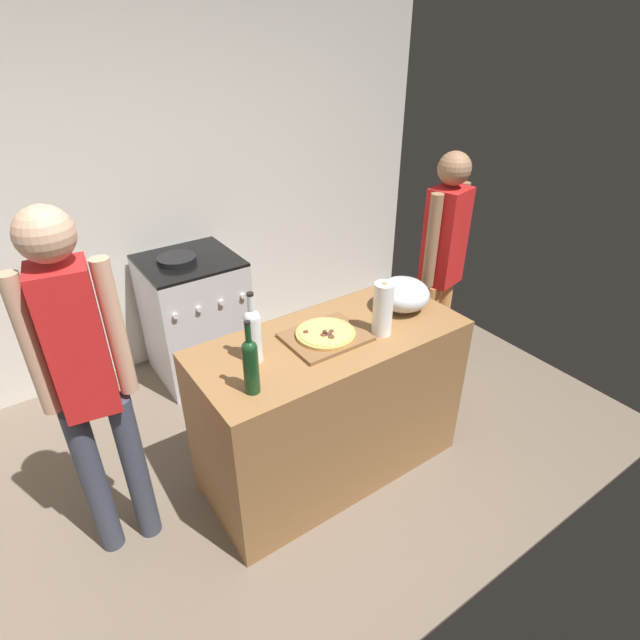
# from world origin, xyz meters

# --- Properties ---
(ground_plane) EXTENTS (4.40, 3.04, 0.02)m
(ground_plane) POSITION_xyz_m (0.00, 1.22, -0.01)
(ground_plane) COLOR #6B5B4C
(kitchen_wall_rear) EXTENTS (4.40, 0.10, 2.60)m
(kitchen_wall_rear) POSITION_xyz_m (0.00, 2.49, 1.30)
(kitchen_wall_rear) COLOR beige
(kitchen_wall_rear) RESTS_ON ground_plane
(counter) EXTENTS (1.44, 0.64, 0.91)m
(counter) POSITION_xyz_m (0.19, 0.74, 0.45)
(counter) COLOR olive
(counter) RESTS_ON ground_plane
(cutting_board) EXTENTS (0.40, 0.32, 0.02)m
(cutting_board) POSITION_xyz_m (0.16, 0.74, 0.92)
(cutting_board) COLOR brown
(cutting_board) RESTS_ON counter
(pizza) EXTENTS (0.30, 0.30, 0.03)m
(pizza) POSITION_xyz_m (0.16, 0.74, 0.94)
(pizza) COLOR tan
(pizza) RESTS_ON cutting_board
(mixing_bowl) EXTENTS (0.30, 0.30, 0.18)m
(mixing_bowl) POSITION_xyz_m (0.69, 0.75, 1.00)
(mixing_bowl) COLOR #B2B2B7
(mixing_bowl) RESTS_ON counter
(paper_towel_roll) EXTENTS (0.10, 0.10, 0.29)m
(paper_towel_roll) POSITION_xyz_m (0.43, 0.62, 1.05)
(paper_towel_roll) COLOR white
(paper_towel_roll) RESTS_ON counter
(wine_bottle_amber) EXTENTS (0.08, 0.08, 0.36)m
(wine_bottle_amber) POSITION_xyz_m (-0.23, 0.78, 1.06)
(wine_bottle_amber) COLOR silver
(wine_bottle_amber) RESTS_ON counter
(wine_bottle_clear) EXTENTS (0.07, 0.07, 0.35)m
(wine_bottle_clear) POSITION_xyz_m (-0.35, 0.57, 1.06)
(wine_bottle_clear) COLOR #143819
(wine_bottle_clear) RESTS_ON counter
(stove) EXTENTS (0.64, 0.64, 0.95)m
(stove) POSITION_xyz_m (-0.04, 2.09, 0.46)
(stove) COLOR #B7B7BC
(stove) RESTS_ON ground_plane
(person_in_stripes) EXTENTS (0.38, 0.23, 1.76)m
(person_in_stripes) POSITION_xyz_m (-0.93, 0.92, 1.02)
(person_in_stripes) COLOR #383D4C
(person_in_stripes) RESTS_ON ground_plane
(person_in_red) EXTENTS (0.39, 0.25, 1.66)m
(person_in_red) POSITION_xyz_m (1.26, 1.00, 0.96)
(person_in_red) COLOR #D88C4C
(person_in_red) RESTS_ON ground_plane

